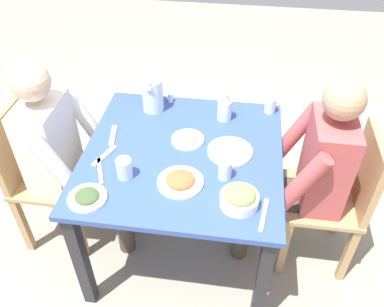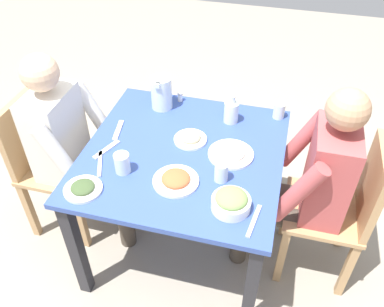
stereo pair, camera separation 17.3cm
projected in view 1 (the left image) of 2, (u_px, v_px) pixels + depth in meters
name	position (u px, v px, depth m)	size (l,w,h in m)	color
ground_plane	(184.00, 241.00, 2.52)	(8.00, 8.00, 0.00)	gray
dining_table	(183.00, 168.00, 2.11)	(1.00, 1.00, 0.73)	#334C99
chair_near	(339.00, 194.00, 2.14)	(0.40, 0.40, 0.88)	tan
chair_far	(38.00, 171.00, 2.28)	(0.40, 0.40, 0.88)	tan
diner_near	(305.00, 170.00, 2.07)	(0.48, 0.53, 1.17)	#B24C4C
diner_far	(67.00, 154.00, 2.16)	(0.48, 0.53, 1.17)	silver
water_pitcher	(153.00, 95.00, 2.27)	(0.16, 0.12, 0.19)	silver
salad_bowl	(239.00, 198.00, 1.75)	(0.17, 0.17, 0.09)	white
plate_rice_curry	(180.00, 181.00, 1.87)	(0.22, 0.22, 0.05)	white
plate_dolmas	(87.00, 197.00, 1.79)	(0.18, 0.18, 0.04)	white
plate_beans	(188.00, 138.00, 2.10)	(0.17, 0.17, 0.05)	white
plate_yoghurt	(230.00, 150.00, 2.03)	(0.23, 0.23, 0.05)	white
water_glass_by_pitcher	(270.00, 105.00, 2.28)	(0.06, 0.06, 0.09)	silver
water_glass_far_left	(225.00, 169.00, 1.88)	(0.06, 0.06, 0.10)	silver
water_glass_far_right	(124.00, 168.00, 1.88)	(0.07, 0.07, 0.10)	silver
oil_carafe	(224.00, 110.00, 2.22)	(0.08, 0.08, 0.16)	silver
salt_shaker	(170.00, 98.00, 2.37)	(0.03, 0.03, 0.05)	white
fork_near	(113.00, 135.00, 2.14)	(0.17, 0.03, 0.01)	silver
knife_near	(100.00, 171.00, 1.93)	(0.18, 0.02, 0.01)	silver
fork_far	(104.00, 156.00, 2.02)	(0.17, 0.03, 0.01)	silver
knife_far	(264.00, 215.00, 1.73)	(0.18, 0.02, 0.01)	silver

